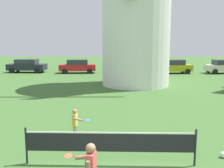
{
  "coord_description": "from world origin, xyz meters",
  "views": [
    {
      "loc": [
        0.04,
        -4.93,
        3.53
      ],
      "look_at": [
        -0.21,
        4.07,
        2.06
      ],
      "focal_mm": 41.1,
      "sensor_mm": 36.0,
      "label": 1
    }
  ],
  "objects_px": {
    "player_far": "(76,122)",
    "parked_car_red": "(78,66)",
    "parked_car_blue": "(126,66)",
    "stray_ball": "(223,155)",
    "parked_car_black": "(27,66)",
    "parked_car_mustard": "(174,66)",
    "tennis_net": "(110,142)",
    "parked_car_cream": "(223,66)"
  },
  "relations": [
    {
      "from": "parked_car_black",
      "to": "parked_car_blue",
      "type": "xyz_separation_m",
      "value": [
        11.62,
        -0.13,
        -0.0
      ]
    },
    {
      "from": "parked_car_blue",
      "to": "parked_car_cream",
      "type": "bearing_deg",
      "value": -0.95
    },
    {
      "from": "stray_ball",
      "to": "parked_car_blue",
      "type": "height_order",
      "value": "parked_car_blue"
    },
    {
      "from": "parked_car_black",
      "to": "player_far",
      "type": "bearing_deg",
      "value": -66.02
    },
    {
      "from": "player_far",
      "to": "parked_car_black",
      "type": "xyz_separation_m",
      "value": [
        -9.32,
        20.97,
        0.15
      ]
    },
    {
      "from": "stray_ball",
      "to": "parked_car_black",
      "type": "xyz_separation_m",
      "value": [
        -14.13,
        22.3,
        0.72
      ]
    },
    {
      "from": "stray_ball",
      "to": "parked_car_cream",
      "type": "xyz_separation_m",
      "value": [
        8.67,
        21.99,
        0.71
      ]
    },
    {
      "from": "parked_car_mustard",
      "to": "parked_car_black",
      "type": "bearing_deg",
      "value": 178.43
    },
    {
      "from": "player_far",
      "to": "parked_car_cream",
      "type": "height_order",
      "value": "parked_car_cream"
    },
    {
      "from": "stray_ball",
      "to": "parked_car_black",
      "type": "height_order",
      "value": "parked_car_black"
    },
    {
      "from": "tennis_net",
      "to": "stray_ball",
      "type": "height_order",
      "value": "tennis_net"
    },
    {
      "from": "player_far",
      "to": "parked_car_red",
      "type": "relative_size",
      "value": 0.27
    },
    {
      "from": "parked_car_black",
      "to": "parked_car_mustard",
      "type": "distance_m",
      "value": 17.16
    },
    {
      "from": "parked_car_cream",
      "to": "parked_car_red",
      "type": "bearing_deg",
      "value": -179.53
    },
    {
      "from": "stray_ball",
      "to": "parked_car_red",
      "type": "distance_m",
      "value": 23.29
    },
    {
      "from": "parked_car_red",
      "to": "parked_car_mustard",
      "type": "xyz_separation_m",
      "value": [
        11.07,
        -0.02,
        -0.0
      ]
    },
    {
      "from": "tennis_net",
      "to": "parked_car_cream",
      "type": "xyz_separation_m",
      "value": [
        12.16,
        22.55,
        0.12
      ]
    },
    {
      "from": "tennis_net",
      "to": "parked_car_blue",
      "type": "height_order",
      "value": "parked_car_blue"
    },
    {
      "from": "player_far",
      "to": "parked_car_black",
      "type": "bearing_deg",
      "value": 113.98
    },
    {
      "from": "player_far",
      "to": "parked_car_red",
      "type": "bearing_deg",
      "value": 98.99
    },
    {
      "from": "parked_car_black",
      "to": "parked_car_cream",
      "type": "xyz_separation_m",
      "value": [
        22.8,
        -0.31,
        -0.0
      ]
    },
    {
      "from": "parked_car_mustard",
      "to": "tennis_net",
      "type": "bearing_deg",
      "value": -106.22
    },
    {
      "from": "tennis_net",
      "to": "player_far",
      "type": "relative_size",
      "value": 4.28
    },
    {
      "from": "tennis_net",
      "to": "parked_car_black",
      "type": "xyz_separation_m",
      "value": [
        -10.64,
        22.86,
        0.13
      ]
    },
    {
      "from": "parked_car_red",
      "to": "stray_ball",
      "type": "bearing_deg",
      "value": -69.78
    },
    {
      "from": "stray_ball",
      "to": "parked_car_red",
      "type": "xyz_separation_m",
      "value": [
        -8.05,
        21.85,
        0.71
      ]
    },
    {
      "from": "parked_car_black",
      "to": "tennis_net",
      "type": "bearing_deg",
      "value": -65.04
    },
    {
      "from": "parked_car_cream",
      "to": "parked_car_black",
      "type": "bearing_deg",
      "value": 179.21
    },
    {
      "from": "parked_car_red",
      "to": "parked_car_blue",
      "type": "bearing_deg",
      "value": 3.33
    },
    {
      "from": "tennis_net",
      "to": "stray_ball",
      "type": "relative_size",
      "value": 26.09
    },
    {
      "from": "tennis_net",
      "to": "parked_car_mustard",
      "type": "xyz_separation_m",
      "value": [
        6.51,
        22.39,
        0.12
      ]
    },
    {
      "from": "tennis_net",
      "to": "parked_car_red",
      "type": "bearing_deg",
      "value": 101.5
    },
    {
      "from": "parked_car_mustard",
      "to": "stray_ball",
      "type": "bearing_deg",
      "value": -97.89
    },
    {
      "from": "stray_ball",
      "to": "parked_car_mustard",
      "type": "height_order",
      "value": "parked_car_mustard"
    },
    {
      "from": "tennis_net",
      "to": "parked_car_black",
      "type": "distance_m",
      "value": 25.21
    },
    {
      "from": "player_far",
      "to": "parked_car_black",
      "type": "height_order",
      "value": "parked_car_black"
    },
    {
      "from": "parked_car_black",
      "to": "parked_car_mustard",
      "type": "height_order",
      "value": "same"
    },
    {
      "from": "tennis_net",
      "to": "stray_ball",
      "type": "distance_m",
      "value": 3.58
    },
    {
      "from": "parked_car_red",
      "to": "parked_car_mustard",
      "type": "height_order",
      "value": "same"
    },
    {
      "from": "player_far",
      "to": "parked_car_blue",
      "type": "relative_size",
      "value": 0.29
    },
    {
      "from": "parked_car_black",
      "to": "parked_car_blue",
      "type": "distance_m",
      "value": 11.62
    },
    {
      "from": "stray_ball",
      "to": "parked_car_cream",
      "type": "distance_m",
      "value": 23.64
    }
  ]
}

